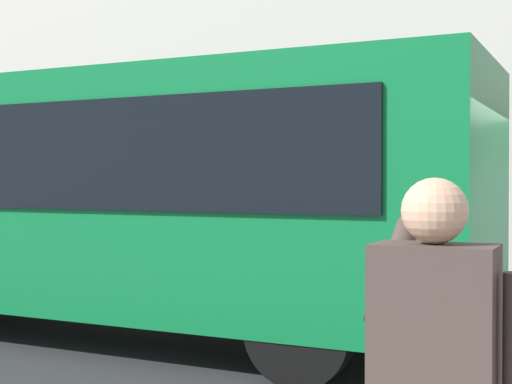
{
  "coord_description": "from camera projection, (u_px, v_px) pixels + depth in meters",
  "views": [
    {
      "loc": [
        -1.03,
        7.19,
        1.84
      ],
      "look_at": [
        2.21,
        0.47,
        1.72
      ],
      "focal_mm": 51.29,
      "sensor_mm": 36.0,
      "label": 1
    }
  ],
  "objects": [
    {
      "name": "ground_plane",
      "position": [
        486.0,
        374.0,
        6.95
      ],
      "size": [
        60.0,
        60.0,
        0.0
      ],
      "primitive_type": "plane",
      "color": "#2B2B2D"
    },
    {
      "name": "red_bus",
      "position": [
        102.0,
        194.0,
        8.8
      ],
      "size": [
        9.05,
        2.54,
        3.08
      ],
      "color": "#0F7238",
      "rests_on": "ground_plane"
    }
  ]
}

